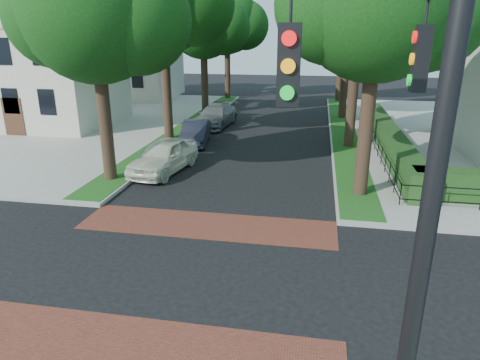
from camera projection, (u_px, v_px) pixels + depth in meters
name	position (u px, v px, depth m)	size (l,w,h in m)	color
ground	(179.00, 273.00, 12.09)	(120.00, 120.00, 0.00)	black
sidewalk_nw	(14.00, 119.00, 33.02)	(30.00, 30.00, 0.15)	gray
crosswalk_far	(207.00, 225.00, 15.07)	(9.00, 2.20, 0.01)	maroon
crosswalk_near	(133.00, 351.00, 9.11)	(9.00, 2.20, 0.01)	maroon
grass_strip_ne	(343.00, 131.00, 28.89)	(1.60, 29.80, 0.02)	#154614
grass_strip_nw	(190.00, 125.00, 30.71)	(1.60, 29.80, 0.02)	#154614
tree_right_mid	(362.00, 2.00, 22.72)	(8.25, 7.09, 11.22)	black
tree_right_far	(350.00, 26.00, 31.42)	(7.25, 6.23, 9.74)	black
tree_right_back	(344.00, 23.00, 39.68)	(7.50, 6.45, 10.20)	black
tree_left_near	(99.00, 11.00, 17.35)	(7.50, 6.45, 10.20)	black
tree_left_far	(205.00, 23.00, 33.20)	(7.00, 6.02, 9.86)	black
tree_left_back	(229.00, 22.00, 41.49)	(7.75, 6.66, 10.44)	black
hedge_main_road	(389.00, 137.00, 24.50)	(1.00, 18.00, 1.20)	#143A16
fence_main_road	(374.00, 139.00, 24.68)	(0.06, 18.00, 0.90)	black
house_left_near	(43.00, 54.00, 29.79)	(10.00, 9.00, 10.14)	beige
house_left_far	(128.00, 47.00, 42.81)	(10.00, 9.00, 10.14)	beige
traffic_signal	(414.00, 171.00, 5.63)	(2.17, 2.00, 8.00)	black
parked_car_front	(164.00, 156.00, 20.63)	(1.88, 4.68, 1.59)	silver
parked_car_middle	(195.00, 133.00, 25.83)	(1.47, 4.22, 1.39)	black
parked_car_rear	(216.00, 116.00, 30.75)	(2.12, 5.22, 1.52)	slate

